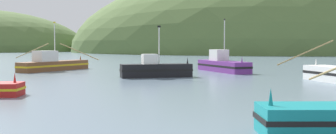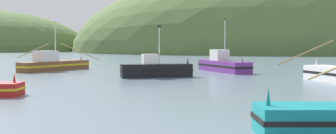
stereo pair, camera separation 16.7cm
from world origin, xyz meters
The scene contains 6 objects.
hill_mid_left centered at (37.13, 194.50, 0.00)m, with size 195.05×156.04×77.25m, color #516B38.
hill_far_center centered at (70.37, 258.97, 0.00)m, with size 187.44×149.95×43.11m, color #2D562D.
hill_far_left centered at (-11.64, 253.22, 0.00)m, with size 112.68×90.15×42.34m, color #516B38.
fishing_boat_brown centered at (-21.25, 46.89, 0.90)m, with size 13.82×11.40×6.67m.
fishing_boat_purple centered at (1.66, 46.08, 0.91)m, with size 6.46×10.54×6.89m.
fishing_boat_black centered at (-6.28, 36.35, 0.85)m, with size 7.95×4.12×5.60m.
Camera 2 is at (-2.31, -7.63, 3.57)m, focal length 43.66 mm.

